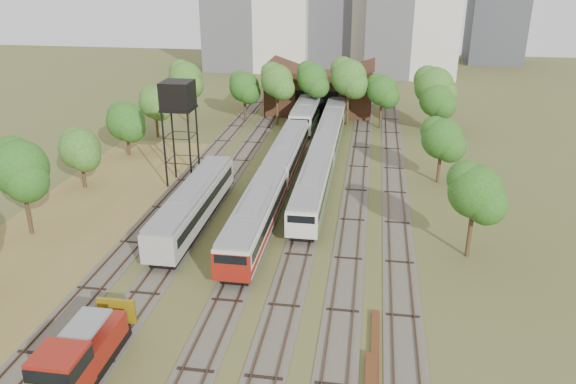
% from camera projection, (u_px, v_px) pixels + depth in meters
% --- Properties ---
extents(ground, '(240.00, 240.00, 0.00)m').
position_uv_depth(ground, '(245.00, 331.00, 35.73)').
color(ground, '#475123').
rests_on(ground, ground).
extents(dry_grass_patch, '(14.00, 60.00, 0.04)m').
position_uv_depth(dry_grass_patch, '(51.00, 251.00, 45.57)').
color(dry_grass_patch, brown).
rests_on(dry_grass_patch, ground).
extents(tracks, '(24.60, 80.00, 0.19)m').
position_uv_depth(tracks, '(292.00, 186.00, 58.67)').
color(tracks, '#4C473D').
rests_on(tracks, ground).
extents(railcar_red_set, '(2.83, 34.57, 3.49)m').
position_uv_depth(railcar_red_set, '(274.00, 181.00, 55.15)').
color(railcar_red_set, black).
rests_on(railcar_red_set, ground).
extents(railcar_green_set, '(2.74, 52.08, 3.38)m').
position_uv_depth(railcar_green_set, '(328.00, 136.00, 69.46)').
color(railcar_green_set, black).
rests_on(railcar_green_set, ground).
extents(railcar_rear, '(3.00, 16.08, 3.71)m').
position_uv_depth(railcar_rear, '(307.00, 112.00, 80.02)').
color(railcar_rear, black).
rests_on(railcar_rear, ground).
extents(shunter_locomotive, '(2.53, 8.10, 3.32)m').
position_uv_depth(shunter_locomotive, '(79.00, 358.00, 30.91)').
color(shunter_locomotive, black).
rests_on(shunter_locomotive, ground).
extents(old_grey_coach, '(2.79, 18.00, 3.45)m').
position_uv_depth(old_grey_coach, '(194.00, 204.00, 49.76)').
color(old_grey_coach, black).
rests_on(old_grey_coach, ground).
extents(water_tower, '(3.13, 3.13, 10.84)m').
position_uv_depth(water_tower, '(178.00, 98.00, 56.27)').
color(water_tower, black).
rests_on(water_tower, ground).
extents(rail_pile_far, '(0.50, 7.95, 0.26)m').
position_uv_depth(rail_pile_far, '(375.00, 349.00, 33.89)').
color(rail_pile_far, '#5B311A').
rests_on(rail_pile_far, ground).
extents(maintenance_shed, '(16.45, 11.55, 7.58)m').
position_uv_depth(maintenance_shed, '(320.00, 92.00, 87.77)').
color(maintenance_shed, '#362313').
rests_on(maintenance_shed, ground).
extents(tree_band_left, '(7.03, 54.47, 8.40)m').
position_uv_depth(tree_band_left, '(39.00, 174.00, 48.04)').
color(tree_band_left, '#382616').
rests_on(tree_band_left, ground).
extents(tree_band_far, '(39.70, 7.38, 9.36)m').
position_uv_depth(tree_band_far, '(319.00, 83.00, 78.48)').
color(tree_band_far, '#382616').
rests_on(tree_band_far, ground).
extents(tree_band_right, '(5.52, 39.54, 7.67)m').
position_uv_depth(tree_band_right, '(446.00, 131.00, 60.18)').
color(tree_band_right, '#382616').
rests_on(tree_band_right, ground).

